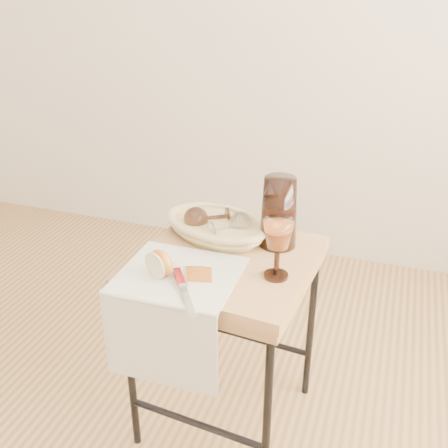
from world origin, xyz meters
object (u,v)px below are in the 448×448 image
at_px(bread_basket, 216,228).
at_px(apple_half, 161,263).
at_px(side_table, 226,343).
at_px(goblet_lying_b, 228,226).
at_px(wine_goblet, 277,249).
at_px(goblet_lying_a, 209,218).
at_px(pitcher, 279,212).
at_px(table_knife, 183,289).
at_px(tea_towel, 179,274).

xyz_separation_m(bread_basket, apple_half, (-0.06, -0.29, 0.02)).
distance_m(side_table, goblet_lying_b, 0.39).
height_order(wine_goblet, apple_half, wine_goblet).
height_order(bread_basket, goblet_lying_b, goblet_lying_b).
height_order(side_table, goblet_lying_a, goblet_lying_a).
distance_m(bread_basket, apple_half, 0.29).
height_order(goblet_lying_b, pitcher, pitcher).
bearing_deg(goblet_lying_a, wine_goblet, 111.36).
relative_size(side_table, table_knife, 3.00).
height_order(tea_towel, goblet_lying_a, goblet_lying_a).
bearing_deg(side_table, goblet_lying_a, 127.27).
bearing_deg(pitcher, wine_goblet, -99.33).
distance_m(tea_towel, bread_basket, 0.27).
height_order(goblet_lying_b, wine_goblet, wine_goblet).
relative_size(side_table, goblet_lying_b, 5.27).
distance_m(side_table, table_knife, 0.41).
xyz_separation_m(bread_basket, pitcher, (0.20, 0.01, 0.08)).
distance_m(pitcher, table_knife, 0.40).
bearing_deg(apple_half, side_table, 73.77).
height_order(side_table, pitcher, pitcher).
distance_m(bread_basket, goblet_lying_b, 0.06).
bearing_deg(table_knife, wine_goblet, 93.19).
distance_m(goblet_lying_b, wine_goblet, 0.26).
xyz_separation_m(goblet_lying_b, table_knife, (-0.02, -0.33, -0.04)).
relative_size(goblet_lying_a, wine_goblet, 0.74).
xyz_separation_m(tea_towel, table_knife, (0.05, -0.08, 0.01)).
height_order(pitcher, table_knife, pitcher).
bearing_deg(side_table, apple_half, -129.74).
height_order(tea_towel, pitcher, pitcher).
xyz_separation_m(goblet_lying_a, apple_half, (-0.03, -0.30, -0.01)).
height_order(tea_towel, wine_goblet, wine_goblet).
relative_size(tea_towel, wine_goblet, 1.87).
bearing_deg(tea_towel, side_table, 56.25).
bearing_deg(apple_half, pitcher, 71.49).
height_order(tea_towel, table_knife, table_knife).
height_order(side_table, wine_goblet, wine_goblet).
distance_m(tea_towel, goblet_lying_b, 0.26).
distance_m(apple_half, table_knife, 0.11).
bearing_deg(bread_basket, table_knife, -66.79).
xyz_separation_m(side_table, tea_towel, (-0.09, -0.14, 0.33)).
relative_size(tea_towel, goblet_lying_a, 2.51).
bearing_deg(goblet_lying_a, tea_towel, 59.41).
height_order(goblet_lying_b, table_knife, goblet_lying_b).
bearing_deg(apple_half, wine_goblet, 42.36).
height_order(side_table, apple_half, apple_half).
distance_m(goblet_lying_a, goblet_lying_b, 0.08).
bearing_deg(tea_towel, apple_half, -154.90).
distance_m(bread_basket, pitcher, 0.22).
xyz_separation_m(side_table, pitcher, (0.13, 0.13, 0.44)).
relative_size(pitcher, wine_goblet, 1.48).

